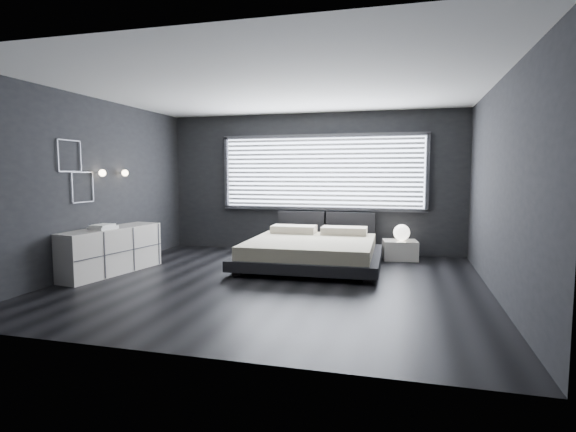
# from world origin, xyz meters

# --- Properties ---
(room) EXTENTS (6.04, 6.00, 2.80)m
(room) POSITION_xyz_m (0.00, 0.00, 1.40)
(room) COLOR black
(room) RESTS_ON ground
(window) EXTENTS (4.14, 0.09, 1.52)m
(window) POSITION_xyz_m (0.20, 2.70, 1.61)
(window) COLOR white
(window) RESTS_ON ground
(headboard) EXTENTS (1.96, 0.16, 0.52)m
(headboard) POSITION_xyz_m (0.31, 2.64, 0.57)
(headboard) COLOR black
(headboard) RESTS_ON ground
(sconce_near) EXTENTS (0.18, 0.11, 0.11)m
(sconce_near) POSITION_xyz_m (-2.88, 0.05, 1.60)
(sconce_near) COLOR silver
(sconce_near) RESTS_ON ground
(sconce_far) EXTENTS (0.18, 0.11, 0.11)m
(sconce_far) POSITION_xyz_m (-2.88, 0.65, 1.60)
(sconce_far) COLOR silver
(sconce_far) RESTS_ON ground
(wall_art_upper) EXTENTS (0.01, 0.48, 0.48)m
(wall_art_upper) POSITION_xyz_m (-2.98, -0.55, 1.85)
(wall_art_upper) COLOR #47474C
(wall_art_upper) RESTS_ON ground
(wall_art_lower) EXTENTS (0.01, 0.48, 0.48)m
(wall_art_lower) POSITION_xyz_m (-2.98, -0.30, 1.38)
(wall_art_lower) COLOR #47474C
(wall_art_lower) RESTS_ON ground
(bed) EXTENTS (2.40, 2.29, 0.60)m
(bed) POSITION_xyz_m (0.31, 1.26, 0.28)
(bed) COLOR black
(bed) RESTS_ON ground
(nightstand) EXTENTS (0.68, 0.59, 0.36)m
(nightstand) POSITION_xyz_m (1.77, 2.30, 0.18)
(nightstand) COLOR silver
(nightstand) RESTS_ON ground
(orb_lamp) EXTENTS (0.30, 0.30, 0.30)m
(orb_lamp) POSITION_xyz_m (1.79, 2.29, 0.51)
(orb_lamp) COLOR white
(orb_lamp) RESTS_ON nightstand
(dresser) EXTENTS (0.80, 1.88, 0.73)m
(dresser) POSITION_xyz_m (-2.70, -0.08, 0.36)
(dresser) COLOR silver
(dresser) RESTS_ON ground
(book_stack) EXTENTS (0.32, 0.40, 0.08)m
(book_stack) POSITION_xyz_m (-2.68, -0.25, 0.77)
(book_stack) COLOR white
(book_stack) RESTS_ON dresser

